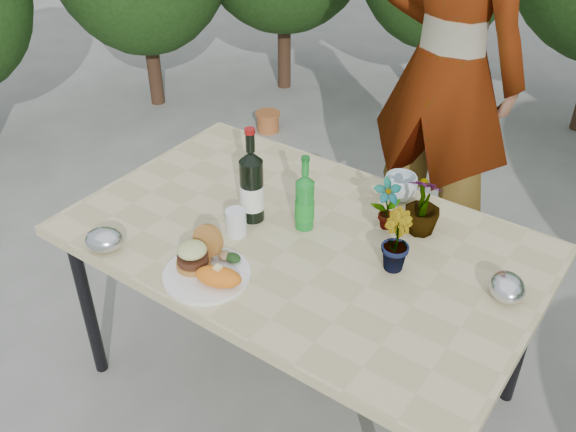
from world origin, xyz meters
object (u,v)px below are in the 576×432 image
Objects in this scene: wine_bottle at (252,187)px; person at (447,71)px; dinner_plate at (207,275)px; patio_table at (301,249)px.

person is at bearing 73.31° from wine_bottle.
dinner_plate is 0.14× the size of person.
dinner_plate is at bearing 90.22° from person.
patio_table is at bearing -3.13° from wine_bottle.
dinner_plate is 0.78× the size of wine_bottle.
wine_bottle reaches higher than patio_table.
person is at bearing 89.79° from patio_table.
wine_bottle is (-0.08, 0.34, 0.12)m from dinner_plate.
dinner_plate is 1.50m from person.
patio_table is at bearing 94.93° from person.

